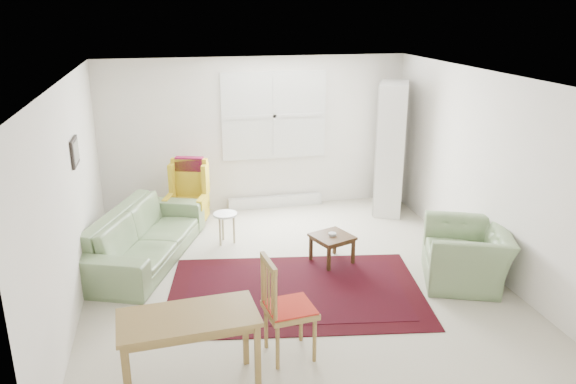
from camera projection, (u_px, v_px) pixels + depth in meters
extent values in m
cube|color=beige|center=(293.00, 279.00, 7.03)|extent=(5.00, 5.50, 0.01)
cube|color=white|center=(294.00, 77.00, 6.24)|extent=(5.00, 5.50, 0.01)
cube|color=white|center=(256.00, 134.00, 9.19)|extent=(5.00, 0.04, 2.50)
cube|color=white|center=(378.00, 295.00, 4.09)|extent=(5.00, 0.04, 2.50)
cube|color=white|center=(71.00, 199.00, 6.13)|extent=(0.04, 5.50, 2.50)
cube|color=white|center=(484.00, 171.00, 7.15)|extent=(0.04, 5.50, 2.50)
cube|color=white|center=(274.00, 116.00, 9.13)|extent=(1.72, 0.06, 1.42)
cube|color=white|center=(274.00, 116.00, 9.13)|extent=(1.60, 0.02, 1.30)
cube|color=silver|center=(275.00, 201.00, 9.54)|extent=(1.60, 0.12, 0.18)
cube|color=black|center=(75.00, 152.00, 6.47)|extent=(0.03, 0.42, 0.32)
cube|color=#A9854E|center=(76.00, 152.00, 6.47)|extent=(0.01, 0.34, 0.24)
imported|color=#6D8659|center=(144.00, 226.00, 7.42)|extent=(1.73, 2.55, 0.96)
imported|color=#6D8659|center=(467.00, 249.00, 6.85)|extent=(1.28, 1.36, 0.85)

